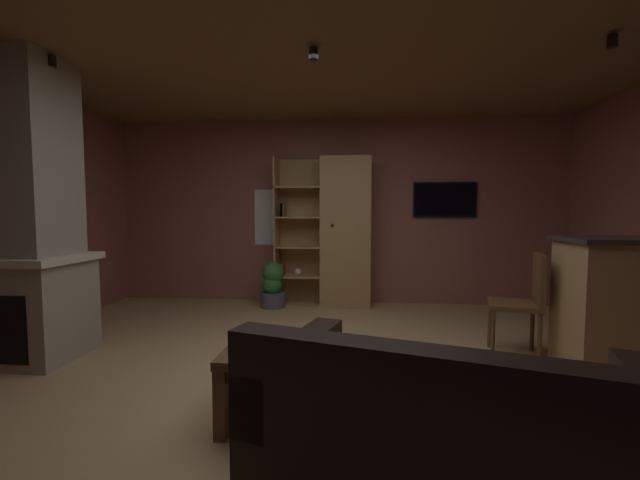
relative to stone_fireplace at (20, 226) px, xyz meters
The scene contains 16 objects.
floor 2.85m from the stone_fireplace, ahead, with size 6.27×5.55×0.02m, color tan.
wall_back 3.62m from the stone_fireplace, 44.48° to the left, with size 6.39×0.06×2.58m, color #8E544C.
ceiling 2.96m from the stone_fireplace, ahead, with size 6.27×5.55×0.02m, color brown.
window_pane_back 3.07m from the stone_fireplace, 54.75° to the left, with size 0.72×0.01×0.79m, color white.
stone_fireplace is the anchor object (origin of this frame).
bookshelf_cabinet 3.48m from the stone_fireplace, 40.60° to the left, with size 1.29×0.41×2.01m.
leather_couch 3.74m from the stone_fireplace, 26.05° to the right, with size 1.76×1.30×0.84m.
coffee_table 2.64m from the stone_fireplace, 18.40° to the right, with size 0.59×0.64×0.46m.
table_book_0 2.66m from the stone_fireplace, 19.36° to the right, with size 0.13×0.08×0.03m, color #2D4C8C.
table_book_1 2.53m from the stone_fireplace, 17.85° to the right, with size 0.13×0.08×0.03m, color black.
dining_chair 4.43m from the stone_fireplace, ahead, with size 0.51×0.51×0.92m.
potted_floor_plant 2.85m from the stone_fireplace, 49.61° to the left, with size 0.33×0.33×0.62m.
wall_mounted_tv 4.77m from the stone_fireplace, 31.29° to the left, with size 0.84×0.06×0.47m.
track_light_spot_0 1.41m from the stone_fireplace, ahead, with size 0.07×0.07×0.09m, color black.
track_light_spot_1 2.88m from the stone_fireplace, ahead, with size 0.07×0.07×0.09m, color black.
track_light_spot_2 4.90m from the stone_fireplace, ahead, with size 0.07×0.07×0.09m, color black.
Camera 1 is at (0.32, -2.95, 1.29)m, focal length 22.72 mm.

